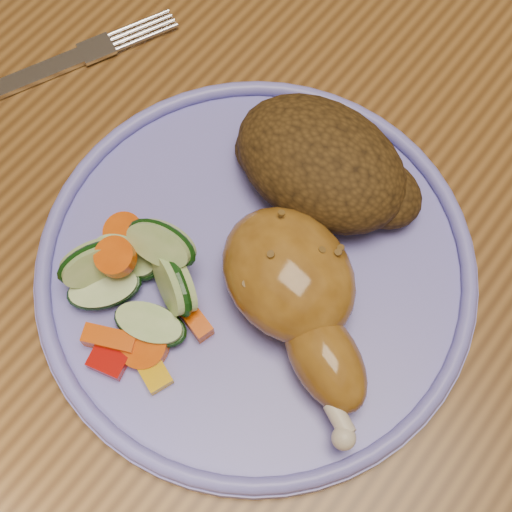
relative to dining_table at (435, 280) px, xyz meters
name	(u,v)px	position (x,y,z in m)	size (l,w,h in m)	color
ground	(340,428)	(0.00, 0.00, -0.67)	(4.00, 4.00, 0.00)	#52341C
dining_table	(435,280)	(0.00, 0.00, 0.00)	(0.90, 1.40, 0.75)	brown
plate	(256,269)	(-0.09, -0.11, 0.09)	(0.28, 0.28, 0.01)	#7772DC
plate_rim	(256,262)	(-0.09, -0.11, 0.10)	(0.28, 0.28, 0.01)	#7772DC
chicken_leg	(297,294)	(-0.06, -0.11, 0.12)	(0.14, 0.11, 0.05)	#97631F
rice_pilaf	(324,165)	(-0.09, -0.03, 0.12)	(0.13, 0.09, 0.05)	#422B10
vegetable_pile	(135,282)	(-0.14, -0.16, 0.11)	(0.10, 0.10, 0.05)	#A50A05
fork	(40,72)	(-0.31, -0.08, 0.09)	(0.09, 0.17, 0.00)	silver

